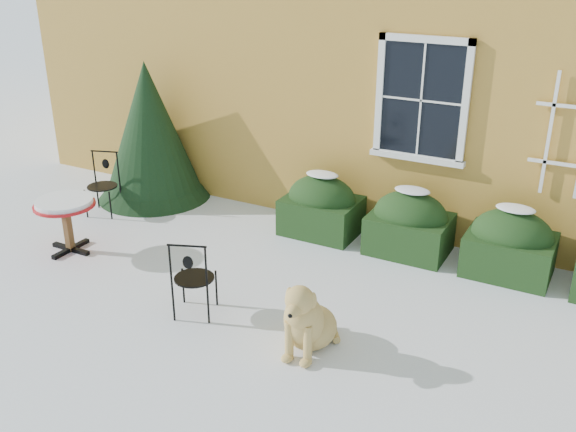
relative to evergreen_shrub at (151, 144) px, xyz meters
The scene contains 7 objects.
ground 4.28m from the evergreen_shrub, 37.35° to the right, with size 80.00×80.00×0.00m, color white.
hedge_row 5.00m from the evergreen_shrub, ahead, with size 4.95×0.80×0.91m.
evergreen_shrub is the anchor object (origin of this frame).
bistro_table 2.19m from the evergreen_shrub, 81.94° to the right, with size 0.80×0.80×0.74m.
patio_chair_near 3.84m from the evergreen_shrub, 44.03° to the right, with size 0.54×0.53×0.94m.
patio_chair_far 1.02m from the evergreen_shrub, 104.06° to the right, with size 0.53×0.53×0.94m.
dog 4.97m from the evergreen_shrub, 32.78° to the right, with size 0.59×0.96×0.86m.
Camera 1 is at (3.29, -5.07, 3.86)m, focal length 40.00 mm.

